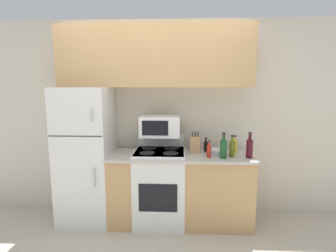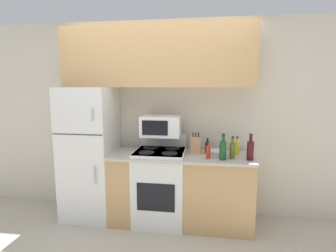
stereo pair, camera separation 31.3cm
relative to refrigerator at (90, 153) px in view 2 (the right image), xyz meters
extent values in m
plane|color=beige|center=(0.86, -0.31, -0.85)|extent=(12.00, 12.00, 0.00)
cube|color=beige|center=(0.86, 0.35, 0.43)|extent=(8.00, 0.05, 2.55)
cube|color=tan|center=(1.18, -0.03, -0.42)|extent=(1.73, 0.56, 0.86)
cube|color=#BCB7AD|center=(1.18, -0.05, 0.02)|extent=(1.73, 0.60, 0.03)
cube|color=white|center=(0.00, 0.00, 0.00)|extent=(0.63, 0.62, 1.69)
cube|color=#383838|center=(0.00, -0.31, 0.30)|extent=(0.61, 0.01, 0.01)
cylinder|color=#B7B7BC|center=(0.20, -0.33, 0.54)|extent=(0.02, 0.02, 0.14)
cylinder|color=#B7B7BC|center=(0.20, -0.33, -0.17)|extent=(0.02, 0.02, 0.22)
cube|color=tan|center=(0.86, 0.14, 1.21)|extent=(2.36, 0.36, 0.73)
cube|color=white|center=(0.93, -0.04, -0.38)|extent=(0.61, 0.56, 0.93)
cube|color=black|center=(0.93, -0.33, -0.40)|extent=(0.44, 0.01, 0.33)
cube|color=#2D2D2D|center=(0.93, -0.04, 0.07)|extent=(0.59, 0.54, 0.01)
cube|color=white|center=(0.93, 0.22, 0.16)|extent=(0.59, 0.06, 0.16)
cylinder|color=black|center=(0.79, -0.17, 0.08)|extent=(0.18, 0.18, 0.01)
cylinder|color=black|center=(1.07, -0.17, 0.08)|extent=(0.18, 0.18, 0.01)
cylinder|color=black|center=(0.79, 0.08, 0.08)|extent=(0.18, 0.18, 0.01)
cylinder|color=black|center=(1.07, 0.08, 0.08)|extent=(0.18, 0.18, 0.01)
cube|color=white|center=(0.93, 0.07, 0.37)|extent=(0.49, 0.33, 0.25)
cube|color=black|center=(0.88, -0.10, 0.37)|extent=(0.31, 0.01, 0.18)
cube|color=tan|center=(1.36, 0.05, 0.14)|extent=(0.12, 0.09, 0.21)
cylinder|color=black|center=(1.33, 0.04, 0.27)|extent=(0.01, 0.01, 0.06)
cylinder|color=black|center=(1.36, 0.04, 0.27)|extent=(0.01, 0.01, 0.06)
cylinder|color=black|center=(1.40, 0.04, 0.27)|extent=(0.01, 0.01, 0.06)
cylinder|color=silver|center=(1.63, -0.03, 0.07)|extent=(0.22, 0.22, 0.06)
torus|color=silver|center=(1.63, -0.03, 0.10)|extent=(0.23, 0.23, 0.01)
cylinder|color=#5B6619|center=(1.79, -0.13, 0.13)|extent=(0.06, 0.06, 0.18)
cylinder|color=#5B6619|center=(1.79, -0.13, 0.25)|extent=(0.03, 0.03, 0.06)
cylinder|color=black|center=(1.79, -0.13, 0.29)|extent=(0.03, 0.03, 0.02)
cylinder|color=gold|center=(1.86, 0.06, 0.12)|extent=(0.06, 0.06, 0.15)
cylinder|color=gold|center=(1.86, 0.06, 0.22)|extent=(0.03, 0.03, 0.05)
cylinder|color=black|center=(1.86, 0.06, 0.25)|extent=(0.03, 0.03, 0.02)
cylinder|color=red|center=(1.51, -0.17, 0.11)|extent=(0.05, 0.05, 0.14)
cylinder|color=red|center=(1.51, -0.17, 0.20)|extent=(0.02, 0.02, 0.04)
cylinder|color=black|center=(1.51, -0.17, 0.23)|extent=(0.02, 0.03, 0.02)
cylinder|color=black|center=(1.50, 0.11, 0.10)|extent=(0.05, 0.05, 0.13)
cylinder|color=black|center=(1.50, 0.11, 0.18)|extent=(0.02, 0.02, 0.04)
cylinder|color=black|center=(1.50, 0.11, 0.21)|extent=(0.03, 0.03, 0.01)
cylinder|color=#470F19|center=(1.98, -0.16, 0.14)|extent=(0.08, 0.08, 0.21)
cylinder|color=#470F19|center=(1.98, -0.16, 0.28)|extent=(0.03, 0.03, 0.07)
cylinder|color=black|center=(1.98, -0.16, 0.33)|extent=(0.04, 0.04, 0.02)
cylinder|color=#194C23|center=(1.67, -0.19, 0.14)|extent=(0.08, 0.08, 0.21)
cylinder|color=#194C23|center=(1.67, -0.19, 0.28)|extent=(0.03, 0.03, 0.07)
cylinder|color=black|center=(1.67, -0.19, 0.33)|extent=(0.04, 0.04, 0.02)
camera|label=1|loc=(1.17, -3.15, 0.87)|focal=28.00mm
camera|label=2|loc=(1.48, -3.12, 0.87)|focal=28.00mm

